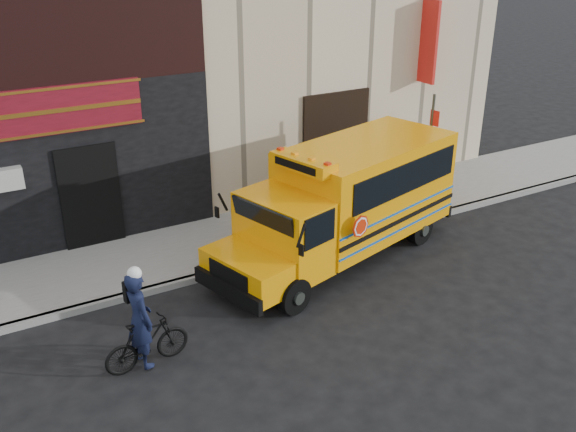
{
  "coord_description": "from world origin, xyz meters",
  "views": [
    {
      "loc": [
        -6.13,
        -9.61,
        7.43
      ],
      "look_at": [
        0.36,
        1.85,
        1.49
      ],
      "focal_mm": 40.0,
      "sensor_mm": 36.0,
      "label": 1
    }
  ],
  "objects_px": {
    "school_bus": "(348,198)",
    "bicycle": "(147,343)",
    "sign_pole": "(430,149)",
    "cyclist": "(140,321)"
  },
  "relations": [
    {
      "from": "school_bus",
      "to": "bicycle",
      "type": "distance_m",
      "value": 6.11
    },
    {
      "from": "cyclist",
      "to": "sign_pole",
      "type": "bearing_deg",
      "value": -82.97
    },
    {
      "from": "school_bus",
      "to": "cyclist",
      "type": "xyz_separation_m",
      "value": [
        -5.79,
        -1.86,
        -0.56
      ]
    },
    {
      "from": "sign_pole",
      "to": "cyclist",
      "type": "height_order",
      "value": "sign_pole"
    },
    {
      "from": "bicycle",
      "to": "school_bus",
      "type": "bearing_deg",
      "value": -75.97
    },
    {
      "from": "school_bus",
      "to": "cyclist",
      "type": "distance_m",
      "value": 6.1
    },
    {
      "from": "school_bus",
      "to": "bicycle",
      "type": "bearing_deg",
      "value": -161.49
    },
    {
      "from": "school_bus",
      "to": "sign_pole",
      "type": "relative_size",
      "value": 2.13
    },
    {
      "from": "sign_pole",
      "to": "bicycle",
      "type": "xyz_separation_m",
      "value": [
        -9.16,
        -3.0,
        -1.37
      ]
    },
    {
      "from": "sign_pole",
      "to": "bicycle",
      "type": "relative_size",
      "value": 2.08
    }
  ]
}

